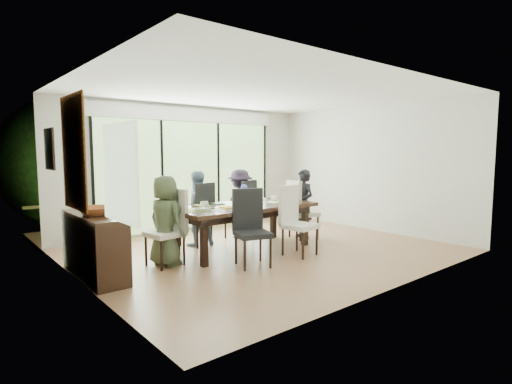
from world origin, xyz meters
TOP-DOWN VIEW (x-y plane):
  - floor at (0.00, 0.00)m, footprint 6.00×5.00m
  - ceiling at (0.00, 0.00)m, footprint 6.00×5.00m
  - wall_back at (0.00, 2.51)m, footprint 6.00×0.02m
  - wall_front at (0.00, -2.51)m, footprint 6.00×0.02m
  - wall_left at (-3.01, 0.00)m, footprint 0.02×5.00m
  - wall_right at (3.01, 0.00)m, footprint 0.02×5.00m
  - glass_doors at (0.00, 2.47)m, footprint 4.20×0.02m
  - blinds_header at (0.00, 2.46)m, footprint 4.40×0.06m
  - mullion_a at (-2.10, 2.46)m, footprint 0.05×0.04m
  - mullion_b at (-0.70, 2.46)m, footprint 0.05×0.04m
  - mullion_c at (0.70, 2.46)m, footprint 0.05×0.04m
  - mullion_d at (2.10, 2.46)m, footprint 0.05×0.04m
  - side_window at (-2.97, -1.20)m, footprint 0.02×0.90m
  - deck at (0.00, 3.40)m, footprint 6.00×1.80m
  - rail_top at (0.00, 4.20)m, footprint 6.00×0.08m
  - foliage_left at (-1.80, 5.20)m, footprint 3.20×3.20m
  - foliage_mid at (0.40, 5.80)m, footprint 4.00×4.00m
  - foliage_right at (2.20, 5.00)m, footprint 2.80×2.80m
  - foliage_far at (-0.60, 6.50)m, footprint 3.60×3.60m
  - table_top at (-0.27, 0.26)m, footprint 2.54×1.16m
  - table_apron at (-0.27, 0.26)m, footprint 2.32×0.95m
  - table_leg_fl at (-1.35, -0.17)m, footprint 0.10×0.10m
  - table_leg_fr at (0.81, -0.17)m, footprint 0.10×0.10m
  - table_leg_bl at (-1.35, 0.69)m, footprint 0.10×0.10m
  - table_leg_br at (0.81, 0.69)m, footprint 0.10×0.10m
  - chair_left_end at (-1.77, 0.26)m, footprint 0.55×0.55m
  - chair_right_end at (1.23, 0.26)m, footprint 0.59×0.59m
  - chair_far_left at (-0.72, 1.11)m, footprint 0.62×0.62m
  - chair_far_right at (0.28, 1.11)m, footprint 0.62×0.62m
  - chair_near_left at (-0.77, -0.61)m, footprint 0.61×0.61m
  - chair_near_right at (0.23, -0.61)m, footprint 0.56×0.56m
  - person_left_end at (-1.75, 0.26)m, footprint 0.53×0.71m
  - person_right_end at (1.21, 0.26)m, footprint 0.45×0.67m
  - person_far_left at (-0.72, 1.09)m, footprint 0.71×0.53m
  - person_far_right at (0.28, 1.09)m, footprint 0.67×0.45m
  - placemat_left at (-1.22, 0.26)m, footprint 0.46×0.34m
  - placemat_right at (0.68, 0.26)m, footprint 0.46×0.34m
  - placemat_far_l at (-0.72, 0.66)m, footprint 0.46×0.34m
  - placemat_far_r at (0.28, 0.66)m, footprint 0.46×0.34m
  - placemat_paper at (-0.82, -0.04)m, footprint 0.46×0.34m
  - tablet_far_l at (-0.62, 0.61)m, footprint 0.27×0.19m
  - tablet_far_r at (0.23, 0.61)m, footprint 0.25×0.18m
  - papers at (0.43, 0.21)m, footprint 0.32×0.23m
  - platter_base at (-0.82, -0.04)m, footprint 0.27×0.27m
  - platter_snacks at (-0.82, -0.04)m, footprint 0.21×0.21m
  - vase at (-0.22, 0.31)m, footprint 0.08×0.08m
  - hyacinth_stems at (-0.22, 0.31)m, footprint 0.04×0.04m
  - hyacinth_blooms at (-0.22, 0.31)m, footprint 0.12×0.12m
  - laptop at (-1.12, 0.16)m, footprint 0.37×0.26m
  - cup_a at (-0.97, 0.41)m, footprint 0.18×0.18m
  - cup_b at (-0.12, 0.16)m, footprint 0.15×0.15m
  - cup_c at (0.53, 0.36)m, footprint 0.16×0.16m
  - book at (-0.02, 0.31)m, footprint 0.24×0.28m
  - sideboard at (-2.76, 0.39)m, footprint 0.43×1.54m
  - bowl at (-2.76, 0.29)m, footprint 0.46×0.46m
  - candlestick_base at (-2.76, 0.74)m, footprint 0.10×0.10m
  - candlestick_shaft at (-2.76, 0.74)m, footprint 0.02×0.02m
  - candlestick_pan at (-2.76, 0.74)m, footprint 0.10×0.10m
  - candle at (-2.76, 0.74)m, footprint 0.03×0.03m
  - tapestry at (-2.97, 0.40)m, footprint 0.02×1.00m
  - art_frame at (-2.97, 1.70)m, footprint 0.03×0.55m
  - art_canvas at (-2.95, 1.70)m, footprint 0.01×0.45m

SIDE VIEW (x-z plane):
  - deck at x=0.00m, z-range -0.10..0.00m
  - floor at x=0.00m, z-range -0.01..0.00m
  - table_leg_fl at x=-1.35m, z-range 0.00..0.73m
  - table_leg_fr at x=0.81m, z-range 0.00..0.73m
  - table_leg_bl at x=-1.35m, z-range 0.00..0.73m
  - table_leg_br at x=0.81m, z-range 0.00..0.73m
  - sideboard at x=-2.76m, z-range 0.00..0.87m
  - rail_top at x=0.00m, z-range 0.52..0.58m
  - chair_left_end at x=-1.77m, z-range 0.00..1.16m
  - chair_right_end at x=1.23m, z-range 0.00..1.16m
  - chair_far_left at x=-0.72m, z-range 0.00..1.16m
  - chair_far_right at x=0.28m, z-range 0.00..1.16m
  - chair_near_left at x=-0.77m, z-range 0.00..1.16m
  - chair_near_right at x=0.23m, z-range 0.00..1.16m
  - table_apron at x=-0.27m, z-range 0.61..0.72m
  - person_left_end at x=-1.75m, z-range 0.00..1.36m
  - person_right_end at x=1.21m, z-range 0.00..1.36m
  - person_far_left at x=-0.72m, z-range 0.00..1.36m
  - person_far_right at x=0.28m, z-range 0.00..1.36m
  - table_top at x=-0.27m, z-range 0.73..0.79m
  - papers at x=0.43m, z-range 0.79..0.80m
  - placemat_left at x=-1.22m, z-range 0.79..0.80m
  - placemat_right at x=0.68m, z-range 0.79..0.80m
  - placemat_far_l at x=-0.72m, z-range 0.79..0.80m
  - placemat_far_r at x=0.28m, z-range 0.79..0.80m
  - placemat_paper at x=-0.82m, z-range 0.79..0.80m
  - book at x=-0.02m, z-range 0.79..0.81m
  - tablet_far_r at x=0.23m, z-range 0.80..0.81m
  - tablet_far_l at x=-0.62m, z-range 0.80..0.81m
  - laptop at x=-1.12m, z-range 0.79..0.82m
  - platter_base at x=-0.82m, z-range 0.80..0.82m
  - platter_snacks at x=-0.82m, z-range 0.82..0.84m
  - cup_b at x=-0.12m, z-range 0.79..0.89m
  - cup_a at x=-0.97m, z-range 0.79..0.89m
  - cup_c at x=0.53m, z-range 0.79..0.89m
  - vase at x=-0.22m, z-range 0.79..0.92m
  - candlestick_base at x=-2.76m, z-range 0.87..0.91m
  - bowl at x=-2.76m, z-range 0.87..0.98m
  - hyacinth_stems at x=-0.22m, z-range 0.90..1.07m
  - hyacinth_blooms at x=-0.22m, z-range 1.03..1.15m
  - glass_doors at x=0.00m, z-range 0.05..2.35m
  - mullion_a at x=-2.10m, z-range 0.05..2.35m
  - mullion_b at x=-0.70m, z-range 0.05..2.35m
  - mullion_c at x=0.70m, z-range 0.05..2.35m
  - mullion_d at x=2.10m, z-range 0.05..2.35m
  - foliage_right at x=2.20m, z-range -0.14..2.66m
  - wall_back at x=0.00m, z-range 0.00..2.70m
  - wall_front at x=0.00m, z-range 0.00..2.70m
  - wall_left at x=-3.01m, z-range 0.00..2.70m
  - wall_right at x=3.01m, z-range 0.00..2.70m
  - foliage_left at x=-1.80m, z-range -0.16..3.04m
  - candlestick_shaft at x=-2.76m, z-range 0.89..2.10m
  - side_window at x=-2.97m, z-range 1.00..2.00m
  - foliage_far at x=-0.60m, z-range -0.18..3.42m
  - tapestry at x=-2.97m, z-range 0.95..2.45m
  - art_frame at x=-2.97m, z-range 1.42..2.08m
  - art_canvas at x=-2.95m, z-range 1.48..2.02m
  - foliage_mid at x=0.40m, z-range -0.20..3.80m
  - candlestick_pan at x=-2.76m, z-range 2.08..2.10m
  - candle at x=-2.76m, z-range 2.10..2.20m
  - blinds_header at x=0.00m, z-range 2.36..2.64m
  - ceiling at x=0.00m, z-range 2.70..2.71m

